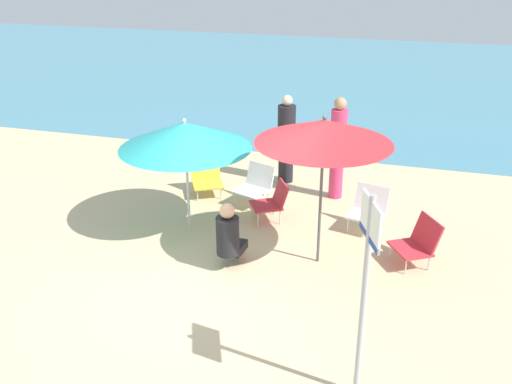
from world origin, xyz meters
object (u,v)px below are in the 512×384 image
object	(u,v)px
umbrella_red	(324,132)
person_b	(229,236)
beach_chair_c	(368,208)
warning_sign	(366,269)
beach_chair_e	(418,241)
beach_chair_a	(207,177)
person_a	(286,139)
umbrella_teal	(185,135)
beach_chair_b	(272,200)
beach_chair_d	(255,184)
person_c	(338,147)

from	to	relation	value
umbrella_red	person_b	world-z (taller)	umbrella_red
beach_chair_c	umbrella_red	bearing A→B (deg)	-11.19
warning_sign	person_b	bearing A→B (deg)	113.41
beach_chair_e	beach_chair_a	bearing A→B (deg)	-54.14
person_a	umbrella_teal	bearing A→B (deg)	148.53
beach_chair_b	beach_chair_d	size ratio (longest dim) A/B	0.96
beach_chair_e	person_a	size ratio (longest dim) A/B	0.46
beach_chair_b	beach_chair_e	world-z (taller)	beach_chair_e
umbrella_teal	warning_sign	distance (m)	4.17
beach_chair_d	umbrella_teal	bearing A→B (deg)	-11.65
beach_chair_c	person_c	size ratio (longest dim) A/B	0.37
umbrella_red	beach_chair_d	world-z (taller)	umbrella_red
beach_chair_a	beach_chair_d	size ratio (longest dim) A/B	1.03
beach_chair_d	person_a	bearing A→B (deg)	-173.11
person_c	beach_chair_c	bearing A→B (deg)	165.85
beach_chair_c	beach_chair_e	distance (m)	1.18
beach_chair_a	person_b	world-z (taller)	person_b
umbrella_teal	beach_chair_c	distance (m)	3.03
beach_chair_b	umbrella_teal	bearing A→B (deg)	-3.11
umbrella_red	beach_chair_e	distance (m)	2.08
beach_chair_b	person_b	distance (m)	1.61
beach_chair_c	beach_chair_b	bearing A→B (deg)	-71.54
umbrella_teal	person_c	xyz separation A→B (m)	(2.02, 1.81, -0.60)
umbrella_teal	beach_chair_d	bearing A→B (deg)	57.61
beach_chair_a	person_a	xyz separation A→B (m)	(1.22, 0.93, 0.53)
beach_chair_a	beach_chair_b	size ratio (longest dim) A/B	1.08
warning_sign	beach_chair_e	bearing A→B (deg)	57.68
beach_chair_b	beach_chair_e	size ratio (longest dim) A/B	0.94
beach_chair_c	beach_chair_d	distance (m)	2.00
beach_chair_d	warning_sign	size ratio (longest dim) A/B	0.34
beach_chair_a	beach_chair_c	size ratio (longest dim) A/B	1.13
beach_chair_e	warning_sign	world-z (taller)	warning_sign
warning_sign	beach_chair_b	bearing A→B (deg)	94.66
beach_chair_b	beach_chair_c	size ratio (longest dim) A/B	1.05
person_c	warning_sign	bearing A→B (deg)	144.99
umbrella_red	person_a	world-z (taller)	umbrella_red
warning_sign	umbrella_teal	bearing A→B (deg)	113.36
umbrella_teal	person_b	bearing A→B (deg)	-44.59
umbrella_red	beach_chair_e	world-z (taller)	umbrella_red
umbrella_teal	person_c	bearing A→B (deg)	41.83
person_c	warning_sign	xyz separation A→B (m)	(0.95, -4.73, 0.52)
beach_chair_c	person_a	size ratio (longest dim) A/B	0.41
beach_chair_a	beach_chair_d	bearing A→B (deg)	52.08
beach_chair_a	beach_chair_e	bearing A→B (deg)	40.11
beach_chair_b	person_a	world-z (taller)	person_a
beach_chair_b	person_c	size ratio (longest dim) A/B	0.39
beach_chair_c	beach_chair_d	xyz separation A→B (m)	(-1.95, 0.43, -0.01)
person_a	warning_sign	world-z (taller)	warning_sign
umbrella_red	beach_chair_c	size ratio (longest dim) A/B	3.18
person_a	beach_chair_b	bearing A→B (deg)	178.59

